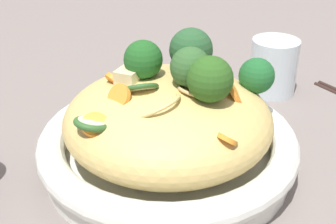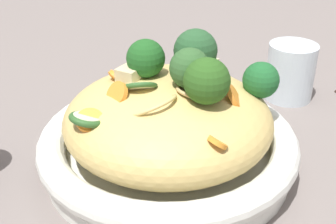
% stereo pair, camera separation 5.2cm
% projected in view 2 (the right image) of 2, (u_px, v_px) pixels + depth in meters
% --- Properties ---
extents(ground_plane, '(3.00, 3.00, 0.00)m').
position_uv_depth(ground_plane, '(168.00, 165.00, 0.56)').
color(ground_plane, slate).
extents(serving_bowl, '(0.31, 0.31, 0.05)m').
position_uv_depth(serving_bowl, '(168.00, 147.00, 0.54)').
color(serving_bowl, white).
rests_on(serving_bowl, ground_plane).
extents(noodle_heap, '(0.24, 0.24, 0.10)m').
position_uv_depth(noodle_heap, '(168.00, 119.00, 0.52)').
color(noodle_heap, tan).
rests_on(noodle_heap, serving_bowl).
extents(broccoli_florets, '(0.14, 0.18, 0.08)m').
position_uv_depth(broccoli_florets, '(197.00, 67.00, 0.50)').
color(broccoli_florets, '#97B668').
rests_on(broccoli_florets, serving_bowl).
extents(carrot_coins, '(0.14, 0.18, 0.04)m').
position_uv_depth(carrot_coins, '(153.00, 103.00, 0.48)').
color(carrot_coins, orange).
rests_on(carrot_coins, serving_bowl).
extents(zucchini_slices, '(0.09, 0.10, 0.04)m').
position_uv_depth(zucchini_slices, '(112.00, 104.00, 0.48)').
color(zucchini_slices, beige).
rests_on(zucchini_slices, serving_bowl).
extents(chicken_chunks, '(0.09, 0.12, 0.03)m').
position_uv_depth(chicken_chunks, '(179.00, 71.00, 0.53)').
color(chicken_chunks, beige).
rests_on(chicken_chunks, serving_bowl).
extents(drinking_glass, '(0.07, 0.07, 0.09)m').
position_uv_depth(drinking_glass, '(291.00, 72.00, 0.69)').
color(drinking_glass, silver).
rests_on(drinking_glass, ground_plane).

